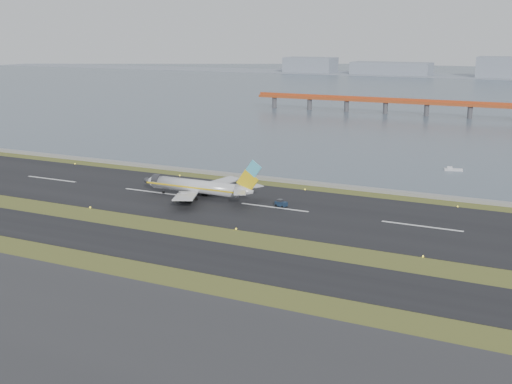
% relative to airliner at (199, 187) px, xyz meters
% --- Properties ---
extents(ground, '(1000.00, 1000.00, 0.00)m').
position_rel_airliner_xyz_m(ground, '(23.63, -29.79, -3.46)').
color(ground, '#3E4E1B').
rests_on(ground, ground).
extents(apron_strip, '(1000.00, 50.00, 0.10)m').
position_rel_airliner_xyz_m(apron_strip, '(23.63, -84.79, -3.41)').
color(apron_strip, '#2F2F32').
rests_on(apron_strip, ground).
extents(taxiway_strip, '(1000.00, 18.00, 0.10)m').
position_rel_airliner_xyz_m(taxiway_strip, '(23.63, -41.79, -3.41)').
color(taxiway_strip, black).
rests_on(taxiway_strip, ground).
extents(runway_strip, '(1000.00, 45.00, 0.10)m').
position_rel_airliner_xyz_m(runway_strip, '(23.63, 0.21, -3.41)').
color(runway_strip, black).
rests_on(runway_strip, ground).
extents(seawall, '(1000.00, 2.50, 1.00)m').
position_rel_airliner_xyz_m(seawall, '(23.63, 30.21, -2.96)').
color(seawall, gray).
rests_on(seawall, ground).
extents(bay_water, '(1400.00, 800.00, 1.30)m').
position_rel_airliner_xyz_m(bay_water, '(23.63, 430.21, -3.46)').
color(bay_water, '#4C5A6D').
rests_on(bay_water, ground).
extents(red_pier, '(260.00, 5.00, 10.20)m').
position_rel_airliner_xyz_m(red_pier, '(43.63, 220.21, 3.82)').
color(red_pier, '#B84A1F').
rests_on(red_pier, ground).
extents(airliner, '(38.52, 32.89, 12.80)m').
position_rel_airliner_xyz_m(airliner, '(0.00, 0.00, 0.00)').
color(airliner, silver).
rests_on(airliner, ground).
extents(pushback_tug, '(3.61, 2.65, 2.07)m').
position_rel_airliner_xyz_m(pushback_tug, '(24.86, 1.89, -2.45)').
color(pushback_tug, '#15243A').
rests_on(pushback_tug, ground).
extents(workboat_near, '(6.37, 3.36, 1.48)m').
position_rel_airliner_xyz_m(workboat_near, '(59.19, 71.72, -2.99)').
color(workboat_near, silver).
rests_on(workboat_near, ground).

